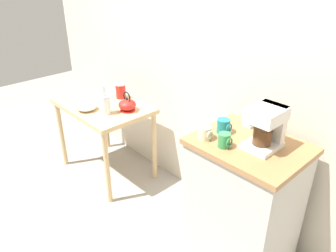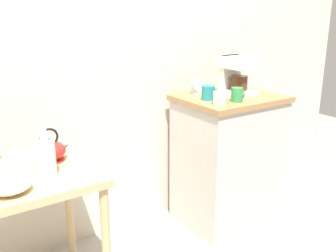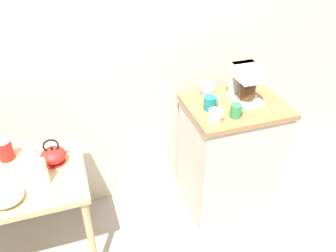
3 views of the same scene
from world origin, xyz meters
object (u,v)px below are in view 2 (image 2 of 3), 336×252
object	(u,v)px
mug_tall_green	(237,95)
coffee_maker	(236,73)
teakettle	(51,151)
mug_small_cream	(220,98)
mug_dark_teal	(208,93)
table_clock	(198,86)
bowl_stoneware	(10,186)
glass_carafe_vase	(46,158)

from	to	relation	value
mug_tall_green	coffee_maker	bearing A→B (deg)	48.81
teakettle	mug_small_cream	world-z (taller)	mug_small_cream
coffee_maker	mug_tall_green	world-z (taller)	coffee_maker
coffee_maker	mug_small_cream	bearing A→B (deg)	-148.44
teakettle	mug_tall_green	world-z (taller)	mug_tall_green
mug_tall_green	mug_dark_teal	distance (m)	0.18
mug_dark_teal	mug_tall_green	bearing A→B (deg)	-50.21
table_clock	bowl_stoneware	bearing A→B (deg)	-161.71
mug_tall_green	table_clock	bearing A→B (deg)	99.58
bowl_stoneware	mug_dark_teal	distance (m)	1.34
teakettle	glass_carafe_vase	distance (m)	0.20
glass_carafe_vase	coffee_maker	xyz separation A→B (m)	(1.39, 0.22, 0.24)
mug_tall_green	glass_carafe_vase	bearing A→B (deg)	-178.08
teakettle	glass_carafe_vase	bearing A→B (deg)	-113.33
coffee_maker	teakettle	bearing A→B (deg)	-178.11
coffee_maker	mug_dark_teal	size ratio (longest dim) A/B	2.81
bowl_stoneware	mug_small_cream	xyz separation A→B (m)	(1.26, 0.11, 0.20)
bowl_stoneware	mug_small_cream	world-z (taller)	mug_small_cream
bowl_stoneware	teakettle	world-z (taller)	teakettle
bowl_stoneware	glass_carafe_vase	bearing A→B (deg)	23.12
mug_tall_green	mug_dark_teal	xyz separation A→B (m)	(-0.12, 0.14, 0.00)
coffee_maker	mug_tall_green	xyz separation A→B (m)	(-0.16, -0.18, -0.10)
teakettle	mug_tall_green	xyz separation A→B (m)	(1.15, -0.14, 0.18)
mug_small_cream	coffee_maker	bearing A→B (deg)	31.56
glass_carafe_vase	mug_tall_green	distance (m)	1.24
mug_small_cream	glass_carafe_vase	bearing A→B (deg)	-178.20
mug_dark_teal	table_clock	world-z (taller)	table_clock
bowl_stoneware	table_clock	distance (m)	1.44
mug_tall_green	bowl_stoneware	bearing A→B (deg)	-175.21
glass_carafe_vase	coffee_maker	size ratio (longest dim) A/B	0.99
glass_carafe_vase	coffee_maker	world-z (taller)	coffee_maker
bowl_stoneware	coffee_maker	bearing A→B (deg)	10.77
glass_carafe_vase	coffee_maker	distance (m)	1.43
coffee_maker	mug_small_cream	distance (m)	0.37
teakettle	glass_carafe_vase	xyz separation A→B (m)	(-0.08, -0.18, 0.03)
bowl_stoneware	coffee_maker	distance (m)	1.63
bowl_stoneware	mug_small_cream	size ratio (longest dim) A/B	1.97
glass_carafe_vase	mug_tall_green	xyz separation A→B (m)	(1.23, 0.04, 0.14)
coffee_maker	mug_dark_teal	world-z (taller)	coffee_maker
teakettle	mug_dark_teal	size ratio (longest dim) A/B	2.04
coffee_maker	glass_carafe_vase	bearing A→B (deg)	-170.95
mug_small_cream	table_clock	world-z (taller)	table_clock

